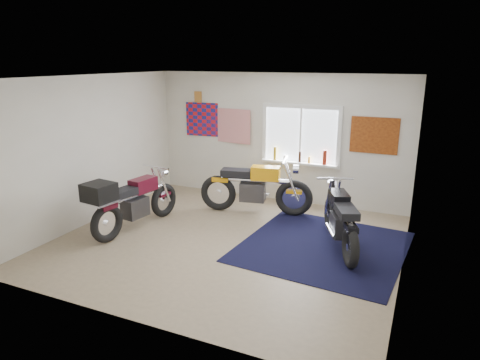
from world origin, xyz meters
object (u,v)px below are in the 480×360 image
at_px(yellow_triumph, 255,189).
at_px(black_chrome_bike, 340,221).
at_px(navy_rug, 323,246).
at_px(maroon_tourer, 130,202).

xyz_separation_m(yellow_triumph, black_chrome_bike, (1.86, -0.95, -0.04)).
distance_m(navy_rug, maroon_tourer, 3.41).
xyz_separation_m(navy_rug, maroon_tourer, (-3.29, -0.72, 0.54)).
height_order(navy_rug, yellow_triumph, yellow_triumph).
distance_m(navy_rug, black_chrome_bike, 0.52).
bearing_deg(maroon_tourer, navy_rug, -70.23).
bearing_deg(black_chrome_bike, navy_rug, 89.64).
bearing_deg(maroon_tourer, black_chrome_bike, -69.43).
relative_size(yellow_triumph, maroon_tourer, 1.07).
bearing_deg(maroon_tourer, yellow_triumph, -35.66).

